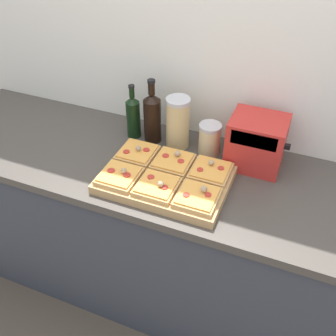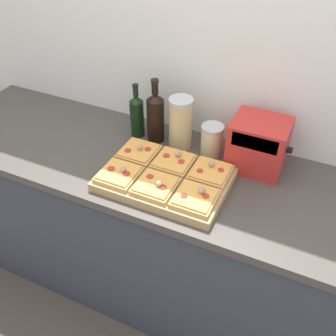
{
  "view_description": "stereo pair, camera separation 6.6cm",
  "coord_description": "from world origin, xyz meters",
  "px_view_note": "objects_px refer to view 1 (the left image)",
  "views": [
    {
      "loc": [
        0.42,
        -0.96,
        2.0
      ],
      "look_at": [
        -0.07,
        0.25,
        0.96
      ],
      "focal_mm": 42.0,
      "sensor_mm": 36.0,
      "label": 1
    },
    {
      "loc": [
        0.48,
        -0.93,
        2.0
      ],
      "look_at": [
        -0.07,
        0.25,
        0.96
      ],
      "focal_mm": 42.0,
      "sensor_mm": 36.0,
      "label": 2
    }
  ],
  "objects_px": {
    "grain_jar_short": "(210,139)",
    "toaster_oven": "(256,142)",
    "olive_oil_bottle": "(133,116)",
    "grain_jar_tall": "(178,123)",
    "wine_bottle": "(152,117)",
    "cutting_board": "(165,179)"
  },
  "relations": [
    {
      "from": "grain_jar_short",
      "to": "toaster_oven",
      "type": "distance_m",
      "value": 0.22
    },
    {
      "from": "toaster_oven",
      "to": "olive_oil_bottle",
      "type": "bearing_deg",
      "value": 179.92
    },
    {
      "from": "toaster_oven",
      "to": "grain_jar_tall",
      "type": "bearing_deg",
      "value": 179.87
    },
    {
      "from": "wine_bottle",
      "to": "toaster_oven",
      "type": "height_order",
      "value": "wine_bottle"
    },
    {
      "from": "cutting_board",
      "to": "grain_jar_short",
      "type": "bearing_deg",
      "value": 69.49
    },
    {
      "from": "olive_oil_bottle",
      "to": "wine_bottle",
      "type": "xyz_separation_m",
      "value": [
        0.1,
        -0.0,
        0.02
      ]
    },
    {
      "from": "grain_jar_short",
      "to": "olive_oil_bottle",
      "type": "bearing_deg",
      "value": -180.0
    },
    {
      "from": "olive_oil_bottle",
      "to": "grain_jar_tall",
      "type": "bearing_deg",
      "value": -0.0
    },
    {
      "from": "cutting_board",
      "to": "wine_bottle",
      "type": "relative_size",
      "value": 1.66
    },
    {
      "from": "cutting_board",
      "to": "wine_bottle",
      "type": "xyz_separation_m",
      "value": [
        -0.18,
        0.28,
        0.11
      ]
    },
    {
      "from": "olive_oil_bottle",
      "to": "grain_jar_short",
      "type": "relative_size",
      "value": 1.79
    },
    {
      "from": "toaster_oven",
      "to": "cutting_board",
      "type": "bearing_deg",
      "value": -138.64
    },
    {
      "from": "wine_bottle",
      "to": "grain_jar_short",
      "type": "relative_size",
      "value": 2.09
    },
    {
      "from": "olive_oil_bottle",
      "to": "grain_jar_tall",
      "type": "height_order",
      "value": "olive_oil_bottle"
    },
    {
      "from": "cutting_board",
      "to": "grain_jar_short",
      "type": "distance_m",
      "value": 0.3
    },
    {
      "from": "grain_jar_short",
      "to": "toaster_oven",
      "type": "relative_size",
      "value": 0.58
    },
    {
      "from": "olive_oil_bottle",
      "to": "cutting_board",
      "type": "bearing_deg",
      "value": -44.64
    },
    {
      "from": "wine_bottle",
      "to": "toaster_oven",
      "type": "xyz_separation_m",
      "value": [
        0.5,
        -0.0,
        -0.01
      ]
    },
    {
      "from": "wine_bottle",
      "to": "grain_jar_tall",
      "type": "xyz_separation_m",
      "value": [
        0.13,
        0.0,
        -0.0
      ]
    },
    {
      "from": "cutting_board",
      "to": "wine_bottle",
      "type": "distance_m",
      "value": 0.35
    },
    {
      "from": "olive_oil_bottle",
      "to": "toaster_oven",
      "type": "relative_size",
      "value": 1.04
    },
    {
      "from": "olive_oil_bottle",
      "to": "wine_bottle",
      "type": "relative_size",
      "value": 0.86
    }
  ]
}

